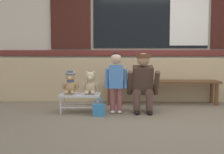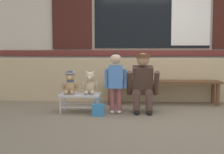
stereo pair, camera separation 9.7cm
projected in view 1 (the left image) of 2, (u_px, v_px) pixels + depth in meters
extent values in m
plane|color=#756651|center=(162.00, 116.00, 4.30)|extent=(60.00, 60.00, 0.00)
cube|color=tan|center=(152.00, 79.00, 5.68)|extent=(7.73, 0.25, 0.85)
cube|color=beige|center=(150.00, 10.00, 6.08)|extent=(7.88, 0.20, 3.73)
cube|color=maroon|center=(150.00, 53.00, 6.04)|extent=(7.25, 0.04, 0.12)
cube|color=black|center=(151.00, 15.00, 5.98)|extent=(2.40, 0.03, 1.40)
cube|color=silver|center=(189.00, 14.00, 5.94)|extent=(0.80, 0.02, 1.29)
cube|color=#3D1914|center=(71.00, 15.00, 6.01)|extent=(0.84, 0.05, 1.43)
cube|color=brown|center=(163.00, 82.00, 5.17)|extent=(2.10, 0.11, 0.04)
cube|color=brown|center=(162.00, 82.00, 5.31)|extent=(2.10, 0.11, 0.04)
cube|color=brown|center=(161.00, 81.00, 5.46)|extent=(2.10, 0.11, 0.04)
cylinder|color=brown|center=(109.00, 94.00, 5.22)|extent=(0.07, 0.07, 0.40)
cylinder|color=brown|center=(110.00, 92.00, 5.50)|extent=(0.07, 0.07, 0.40)
cylinder|color=brown|center=(216.00, 95.00, 5.17)|extent=(0.07, 0.07, 0.40)
cylinder|color=brown|center=(212.00, 92.00, 5.45)|extent=(0.07, 0.07, 0.40)
cube|color=silver|center=(80.00, 95.00, 4.57)|extent=(0.64, 0.36, 0.04)
cylinder|color=silver|center=(61.00, 106.00, 4.44)|extent=(0.02, 0.02, 0.26)
cylinder|color=silver|center=(64.00, 102.00, 4.74)|extent=(0.02, 0.02, 0.26)
cylinder|color=silver|center=(98.00, 106.00, 4.42)|extent=(0.02, 0.02, 0.26)
cylinder|color=silver|center=(99.00, 103.00, 4.72)|extent=(0.02, 0.02, 0.26)
cylinder|color=silver|center=(79.00, 108.00, 4.43)|extent=(0.58, 0.02, 0.02)
cylinder|color=silver|center=(82.00, 104.00, 4.73)|extent=(0.58, 0.02, 0.02)
ellipsoid|color=tan|center=(71.00, 87.00, 4.58)|extent=(0.17, 0.14, 0.22)
sphere|color=tan|center=(70.00, 77.00, 4.56)|extent=(0.15, 0.15, 0.15)
sphere|color=#F4C188|center=(70.00, 78.00, 4.50)|extent=(0.06, 0.06, 0.06)
sphere|color=tan|center=(67.00, 73.00, 4.56)|extent=(0.06, 0.06, 0.06)
ellipsoid|color=tan|center=(63.00, 86.00, 4.55)|extent=(0.06, 0.11, 0.16)
ellipsoid|color=tan|center=(66.00, 92.00, 4.47)|extent=(0.06, 0.15, 0.06)
sphere|color=tan|center=(74.00, 73.00, 4.56)|extent=(0.06, 0.06, 0.06)
ellipsoid|color=tan|center=(77.00, 86.00, 4.55)|extent=(0.06, 0.11, 0.16)
ellipsoid|color=tan|center=(72.00, 92.00, 4.47)|extent=(0.06, 0.15, 0.06)
torus|color=#335699|center=(70.00, 81.00, 4.57)|extent=(0.13, 0.13, 0.02)
cylinder|color=#335699|center=(70.00, 74.00, 4.56)|extent=(0.17, 0.17, 0.01)
cylinder|color=#335699|center=(70.00, 73.00, 4.56)|extent=(0.10, 0.10, 0.04)
ellipsoid|color=#CCB289|center=(90.00, 87.00, 4.57)|extent=(0.17, 0.14, 0.22)
sphere|color=#CCB289|center=(90.00, 77.00, 4.55)|extent=(0.15, 0.15, 0.15)
sphere|color=#FFEEBB|center=(90.00, 78.00, 4.49)|extent=(0.06, 0.06, 0.06)
sphere|color=#CCB289|center=(87.00, 73.00, 4.55)|extent=(0.06, 0.06, 0.06)
ellipsoid|color=#CCB289|center=(83.00, 86.00, 4.54)|extent=(0.06, 0.11, 0.16)
ellipsoid|color=#CCB289|center=(87.00, 93.00, 4.46)|extent=(0.06, 0.15, 0.06)
sphere|color=#CCB289|center=(94.00, 73.00, 4.55)|extent=(0.06, 0.06, 0.06)
ellipsoid|color=#CCB289|center=(97.00, 86.00, 4.54)|extent=(0.06, 0.11, 0.16)
ellipsoid|color=#CCB289|center=(93.00, 93.00, 4.46)|extent=(0.06, 0.15, 0.06)
torus|color=#D6B775|center=(90.00, 81.00, 4.56)|extent=(0.13, 0.13, 0.02)
cylinder|color=#994C4C|center=(113.00, 99.00, 4.51)|extent=(0.08, 0.08, 0.36)
ellipsoid|color=silver|center=(113.00, 112.00, 4.51)|extent=(0.07, 0.12, 0.05)
cylinder|color=#994C4C|center=(119.00, 99.00, 4.51)|extent=(0.08, 0.08, 0.36)
ellipsoid|color=silver|center=(119.00, 112.00, 4.51)|extent=(0.07, 0.12, 0.05)
cube|color=#4C84CC|center=(116.00, 77.00, 4.48)|extent=(0.22, 0.15, 0.36)
cylinder|color=#4C84CC|center=(107.00, 79.00, 4.49)|extent=(0.06, 0.06, 0.30)
cylinder|color=#4C84CC|center=(125.00, 79.00, 4.48)|extent=(0.06, 0.06, 0.30)
sphere|color=#DBB28E|center=(116.00, 59.00, 4.46)|extent=(0.17, 0.17, 0.17)
sphere|color=black|center=(116.00, 58.00, 4.47)|extent=(0.16, 0.16, 0.16)
cylinder|color=brown|center=(137.00, 104.00, 4.51)|extent=(0.11, 0.11, 0.30)
cylinder|color=brown|center=(136.00, 92.00, 4.63)|extent=(0.13, 0.32, 0.13)
ellipsoid|color=black|center=(137.00, 112.00, 4.44)|extent=(0.09, 0.20, 0.06)
cylinder|color=brown|center=(149.00, 104.00, 4.50)|extent=(0.11, 0.11, 0.30)
cylinder|color=brown|center=(149.00, 92.00, 4.63)|extent=(0.13, 0.32, 0.13)
ellipsoid|color=black|center=(150.00, 112.00, 4.43)|extent=(0.09, 0.20, 0.06)
cube|color=#473328|center=(143.00, 80.00, 4.58)|extent=(0.32, 0.30, 0.47)
cylinder|color=#473328|center=(130.00, 83.00, 4.49)|extent=(0.08, 0.28, 0.40)
cylinder|color=#473328|center=(157.00, 83.00, 4.48)|extent=(0.08, 0.28, 0.40)
sphere|color=tan|center=(143.00, 59.00, 4.49)|extent=(0.20, 0.20, 0.20)
cylinder|color=brown|center=(143.00, 56.00, 4.48)|extent=(0.23, 0.23, 0.06)
cube|color=brown|center=(154.00, 88.00, 4.68)|extent=(0.10, 0.22, 0.16)
cube|color=teal|center=(99.00, 110.00, 4.32)|extent=(0.18, 0.11, 0.18)
torus|color=teal|center=(99.00, 102.00, 4.31)|extent=(0.11, 0.01, 0.11)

